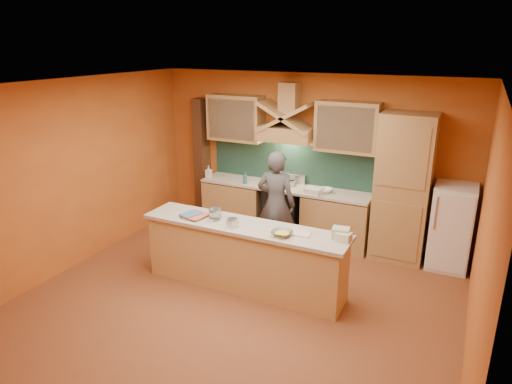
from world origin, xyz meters
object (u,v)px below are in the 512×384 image
at_px(person, 276,204).
at_px(kitchen_scale, 232,223).
at_px(fridge, 451,227).
at_px(stove, 284,211).
at_px(mixing_bowl, 282,233).

height_order(person, kitchen_scale, person).
bearing_deg(fridge, stove, 180.00).
bearing_deg(kitchen_scale, person, 106.43).
xyz_separation_m(person, mixing_bowl, (0.64, -1.29, 0.12)).
bearing_deg(mixing_bowl, stove, 111.66).
relative_size(fridge, person, 0.76).
bearing_deg(person, kitchen_scale, 82.97).
xyz_separation_m(fridge, person, (-2.54, -0.73, 0.20)).
bearing_deg(person, fridge, -168.39).
distance_m(fridge, mixing_bowl, 2.79).
relative_size(person, kitchen_scale, 13.95).
height_order(person, mixing_bowl, person).
relative_size(stove, person, 0.53).
height_order(kitchen_scale, mixing_bowl, kitchen_scale).
bearing_deg(mixing_bowl, kitchen_scale, -177.99).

